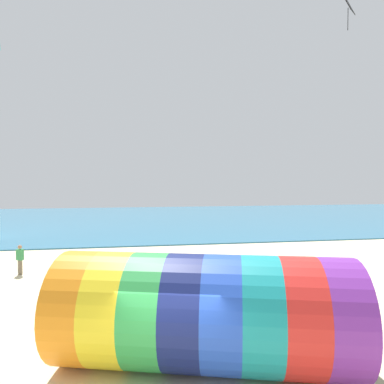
# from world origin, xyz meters

# --- Properties ---
(sea) EXTENTS (120.00, 40.00, 0.10)m
(sea) POSITION_xyz_m (0.00, 39.10, 0.05)
(sea) COLOR teal
(sea) RESTS_ON ground
(giant_inflatable_tube) EXTENTS (8.68, 5.29, 3.16)m
(giant_inflatable_tube) POSITION_xyz_m (1.16, 1.08, 1.58)
(giant_inflatable_tube) COLOR orange
(giant_inflatable_tube) RESTS_ON ground
(kite_black_diamond) EXTENTS (0.93, 0.89, 1.87)m
(kite_black_diamond) POSITION_xyz_m (10.01, 7.99, 14.21)
(kite_black_diamond) COLOR black
(bystander_near_water) EXTENTS (0.42, 0.36, 1.65)m
(bystander_near_water) POSITION_xyz_m (-7.08, 12.14, 0.84)
(bystander_near_water) COLOR #726651
(bystander_near_water) RESTS_ON ground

